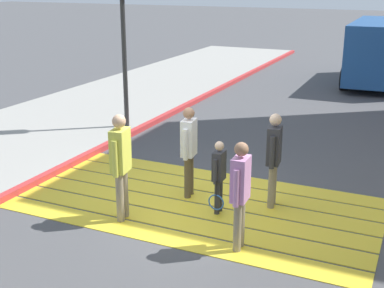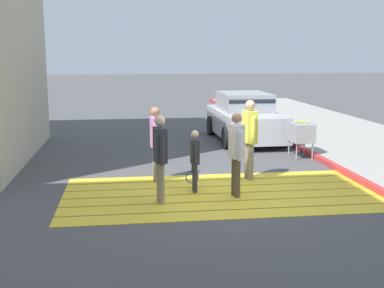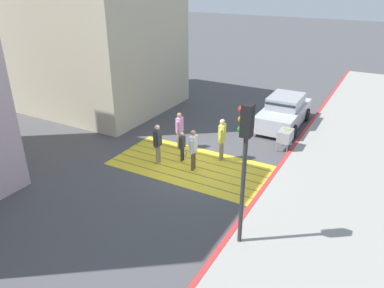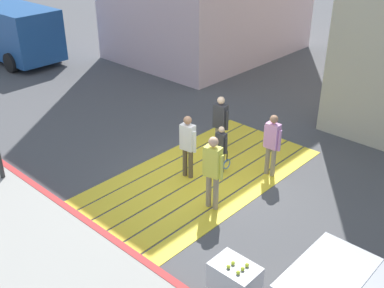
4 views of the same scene
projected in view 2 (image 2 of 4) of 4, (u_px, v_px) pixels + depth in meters
name	position (u px, v px, depth m)	size (l,w,h in m)	color
ground_plane	(220.00, 194.00, 10.23)	(120.00, 120.00, 0.00)	#4C4C4F
crosswalk_stripes	(220.00, 194.00, 10.23)	(6.40, 3.25, 0.01)	yellow
curb_painted	(369.00, 185.00, 10.65)	(0.16, 40.00, 0.13)	#BC3333
car_parked_near_curb	(245.00, 118.00, 16.39)	(2.01, 4.31, 1.57)	silver
tennis_ball_cart	(301.00, 132.00, 13.72)	(0.56, 0.80, 1.02)	#99999E
pedestrian_adult_lead	(160.00, 153.00, 9.44)	(0.26, 0.50, 1.70)	gray
pedestrian_adult_trailing	(250.00, 134.00, 11.22)	(0.29, 0.53, 1.82)	gray
pedestrian_adult_side	(236.00, 148.00, 9.85)	(0.26, 0.50, 1.70)	brown
pedestrian_teen_behind	(155.00, 138.00, 11.09)	(0.23, 0.49, 1.68)	gray
pedestrian_child_with_racket	(195.00, 158.00, 10.23)	(0.28, 0.39, 1.30)	#333338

